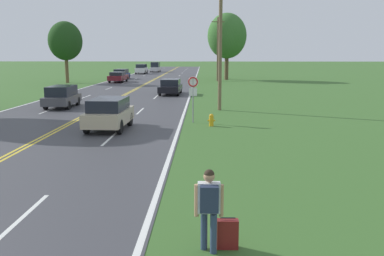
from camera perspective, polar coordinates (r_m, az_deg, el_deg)
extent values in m
cube|color=white|center=(10.62, -22.65, -11.46)|extent=(0.12, 3.00, 0.00)
cube|color=white|center=(18.84, -11.48, -1.47)|extent=(0.12, 3.00, 0.00)
cube|color=white|center=(27.55, -7.28, 2.37)|extent=(0.12, 3.00, 0.00)
cube|color=white|center=(36.40, -5.10, 4.36)|extent=(0.12, 3.00, 0.00)
cube|color=white|center=(45.31, -3.77, 5.56)|extent=(0.12, 3.00, 0.00)
cube|color=white|center=(54.25, -2.88, 6.37)|extent=(0.12, 3.00, 0.00)
cube|color=white|center=(63.21, -2.24, 6.94)|extent=(0.12, 3.00, 0.00)
cube|color=white|center=(72.18, -1.75, 7.38)|extent=(0.12, 3.00, 0.00)
cube|color=white|center=(81.15, -1.37, 7.71)|extent=(0.12, 3.00, 0.00)
cube|color=white|center=(90.13, -1.07, 7.98)|extent=(0.12, 3.00, 0.00)
cube|color=white|center=(99.11, -0.82, 8.20)|extent=(0.12, 3.00, 0.00)
cube|color=white|center=(108.10, -0.61, 8.39)|extent=(0.12, 3.00, 0.00)
cube|color=white|center=(29.19, -19.57, 2.30)|extent=(0.12, 3.00, 0.00)
cube|color=white|center=(37.66, -14.67, 4.26)|extent=(0.12, 3.00, 0.00)
cube|color=white|center=(46.33, -11.57, 5.48)|extent=(0.12, 3.00, 0.00)
cube|color=white|center=(55.10, -9.45, 6.30)|extent=(0.12, 3.00, 0.00)
cube|color=white|center=(63.94, -7.90, 6.89)|extent=(0.12, 3.00, 0.00)
cube|color=white|center=(72.82, -6.73, 7.34)|extent=(0.12, 3.00, 0.00)
cube|color=white|center=(81.72, -5.82, 7.68)|extent=(0.12, 3.00, 0.00)
cube|color=white|center=(90.65, -5.08, 7.96)|extent=(0.12, 3.00, 0.00)
cube|color=white|center=(99.58, -4.47, 8.18)|extent=(0.12, 3.00, 0.00)
cube|color=white|center=(108.53, -3.97, 8.37)|extent=(0.12, 3.00, 0.00)
cylinder|color=navy|center=(8.25, 1.70, -14.12)|extent=(0.13, 0.13, 0.80)
cylinder|color=navy|center=(8.11, 3.04, -14.58)|extent=(0.13, 0.13, 0.80)
cube|color=silver|center=(7.91, 2.40, -9.72)|extent=(0.44, 0.19, 0.60)
sphere|color=tan|center=(7.78, 2.42, -6.80)|extent=(0.22, 0.22, 0.22)
sphere|color=#2D2319|center=(7.76, 2.42, -6.54)|extent=(0.20, 0.20, 0.20)
cylinder|color=tan|center=(7.93, 0.64, -10.13)|extent=(0.09, 0.09, 0.64)
cylinder|color=tan|center=(7.94, 4.15, -10.12)|extent=(0.09, 0.09, 0.64)
cube|color=#232D47|center=(7.74, 2.44, -9.95)|extent=(0.35, 0.17, 0.51)
cube|color=maroon|center=(8.35, 5.02, -14.61)|extent=(0.43, 0.19, 0.60)
cylinder|color=black|center=(8.21, 5.06, -12.46)|extent=(0.30, 0.03, 0.02)
cylinder|color=gold|center=(21.72, 2.73, 0.92)|extent=(0.24, 0.24, 0.50)
sphere|color=gold|center=(21.67, 2.74, 1.70)|extent=(0.23, 0.23, 0.23)
cylinder|color=gold|center=(21.72, 3.16, 1.06)|extent=(0.08, 0.09, 0.09)
cylinder|color=gold|center=(21.71, 2.31, 1.07)|extent=(0.08, 0.09, 0.09)
cylinder|color=gray|center=(22.69, 0.15, 3.93)|extent=(0.07, 0.07, 2.53)
cylinder|color=white|center=(22.58, 0.15, 6.48)|extent=(0.60, 0.02, 0.60)
torus|color=red|center=(22.57, 0.15, 6.48)|extent=(0.55, 0.07, 0.55)
cube|color=white|center=(22.62, 0.15, 5.09)|extent=(0.44, 0.02, 0.44)
cylinder|color=brown|center=(27.74, 4.00, 12.36)|extent=(0.24, 0.24, 9.56)
cylinder|color=brown|center=(57.87, 3.63, 10.93)|extent=(0.24, 0.24, 8.75)
cube|color=brown|center=(58.03, 3.68, 14.66)|extent=(1.80, 0.12, 0.10)
cylinder|color=brown|center=(56.46, -17.16, 7.89)|extent=(0.44, 0.44, 3.60)
ellipsoid|color=#1E4219|center=(56.44, -17.36, 11.59)|extent=(4.35, 4.35, 5.01)
cylinder|color=brown|center=(60.91, 4.87, 8.63)|extent=(0.57, 0.57, 3.95)
ellipsoid|color=#386B2D|center=(60.94, 4.93, 12.77)|extent=(5.69, 5.69, 6.54)
cylinder|color=black|center=(19.84, -10.11, 0.17)|extent=(0.22, 0.71, 0.71)
cylinder|color=black|center=(20.27, -14.57, 0.21)|extent=(0.22, 0.71, 0.71)
cylinder|color=black|center=(22.07, -8.73, 1.24)|extent=(0.22, 0.71, 0.71)
cylinder|color=black|center=(22.46, -12.78, 1.26)|extent=(0.22, 0.71, 0.71)
cube|color=#C1B28E|center=(21.10, -11.55, 1.57)|extent=(1.92, 3.80, 0.68)
cube|color=#1E232D|center=(21.01, -11.62, 3.29)|extent=(1.67, 2.67, 0.60)
cylinder|color=black|center=(32.13, -18.42, 3.60)|extent=(0.22, 0.63, 0.63)
cylinder|color=black|center=(31.67, -15.74, 3.65)|extent=(0.22, 0.63, 0.63)
cylinder|color=black|center=(29.87, -19.87, 3.04)|extent=(0.22, 0.63, 0.63)
cylinder|color=black|center=(29.37, -17.00, 3.09)|extent=(0.22, 0.63, 0.63)
cube|color=#47474C|center=(30.72, -17.77, 3.83)|extent=(1.86, 3.94, 0.58)
cube|color=#1E232D|center=(30.66, -17.84, 5.01)|extent=(1.62, 2.77, 0.69)
cylinder|color=black|center=(37.30, -1.96, 5.02)|extent=(0.22, 0.66, 0.65)
cylinder|color=black|center=(37.49, -4.55, 5.02)|extent=(0.22, 0.66, 0.65)
cylinder|color=black|center=(40.10, -1.60, 5.40)|extent=(0.22, 0.66, 0.65)
cylinder|color=black|center=(40.28, -4.01, 5.40)|extent=(0.22, 0.66, 0.65)
cube|color=black|center=(38.76, -3.03, 5.58)|extent=(2.01, 4.59, 0.56)
cube|color=#1E232D|center=(38.90, -3.01, 6.45)|extent=(1.73, 2.54, 0.58)
cylinder|color=black|center=(57.97, -10.82, 6.78)|extent=(0.22, 0.68, 0.68)
cylinder|color=black|center=(57.59, -9.16, 6.81)|extent=(0.22, 0.68, 0.68)
cylinder|color=black|center=(55.25, -11.51, 6.58)|extent=(0.22, 0.68, 0.68)
cylinder|color=black|center=(54.85, -9.78, 6.62)|extent=(0.22, 0.68, 0.68)
cube|color=maroon|center=(56.39, -10.32, 6.98)|extent=(2.01, 4.58, 0.62)
cube|color=#1E232D|center=(56.19, -10.38, 7.52)|extent=(1.73, 2.53, 0.46)
cylinder|color=black|center=(64.61, -10.34, 7.13)|extent=(0.23, 0.64, 0.63)
cylinder|color=black|center=(64.20, -8.88, 7.15)|extent=(0.23, 0.64, 0.63)
cylinder|color=black|center=(62.23, -10.91, 6.99)|extent=(0.23, 0.64, 0.63)
cylinder|color=black|center=(61.81, -9.40, 7.01)|extent=(0.23, 0.64, 0.63)
cube|color=navy|center=(63.19, -9.89, 7.32)|extent=(2.06, 4.06, 0.61)
cube|color=#1E232D|center=(63.16, -9.91, 7.87)|extent=(1.78, 2.86, 0.61)
cylinder|color=black|center=(80.58, -7.53, 7.87)|extent=(0.20, 0.76, 0.76)
cylinder|color=black|center=(80.33, -6.35, 7.89)|extent=(0.20, 0.76, 0.76)
cylinder|color=black|center=(77.76, -7.88, 7.77)|extent=(0.20, 0.76, 0.76)
cylinder|color=black|center=(77.50, -6.64, 7.79)|extent=(0.20, 0.76, 0.76)
cube|color=white|center=(79.02, -7.10, 8.10)|extent=(1.88, 4.63, 0.82)
cube|color=#1E232D|center=(79.00, -7.12, 8.64)|extent=(1.66, 3.24, 0.67)
cylinder|color=black|center=(88.07, -5.56, 8.07)|extent=(0.21, 0.61, 0.61)
cylinder|color=black|center=(87.85, -4.50, 8.08)|extent=(0.21, 0.61, 0.61)
cylinder|color=black|center=(85.52, -5.81, 8.00)|extent=(0.21, 0.61, 0.61)
cylinder|color=black|center=(85.29, -4.72, 8.01)|extent=(0.21, 0.61, 0.61)
cube|color=silver|center=(86.67, -5.15, 8.27)|extent=(1.90, 4.20, 0.75)
cube|color=#1E232D|center=(86.64, -5.16, 8.86)|extent=(1.66, 2.95, 1.04)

